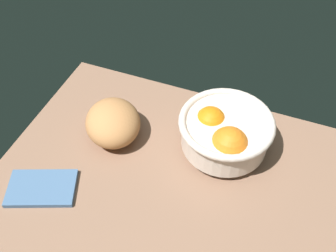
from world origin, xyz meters
TOP-DOWN VIEW (x-y plane):
  - ground_plane at (0.00, 0.00)cm, footprint 75.33×66.76cm
  - fruit_bowl at (5.89, 18.18)cm, footprint 19.94×19.94cm
  - bread_loaf at (-17.83, 13.44)cm, footprint 17.49×17.95cm
  - napkin_folded at (-25.04, -4.88)cm, footprint 15.60×12.77cm

SIDE VIEW (x-z plane):
  - ground_plane at x=0.00cm, z-range -3.00..0.00cm
  - napkin_folded at x=-25.04cm, z-range 0.00..1.03cm
  - bread_loaf at x=-17.83cm, z-range 0.00..8.13cm
  - fruit_bowl at x=5.89cm, z-range 0.35..10.83cm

